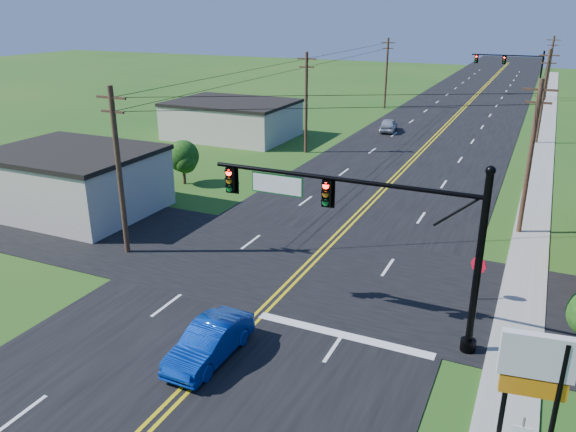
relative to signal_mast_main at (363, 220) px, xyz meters
The scene contains 19 objects.
ground 10.27m from the signal_mast_main, 118.47° to the right, with size 260.00×260.00×0.00m, color #1B4D16.
road_main 42.49m from the signal_mast_main, 95.90° to the left, with size 16.00×220.00×0.04m, color black.
road_cross 7.56m from the signal_mast_main, 137.32° to the left, with size 70.00×10.00×0.04m, color black.
sidewalk 32.93m from the signal_mast_main, 79.10° to the left, with size 2.00×160.00×0.08m, color gray.
signal_mast_main is the anchor object (origin of this frame).
signal_mast_far 72.00m from the signal_mast_main, 89.92° to the left, with size 10.98×0.60×7.48m.
cream_bldg_near 22.33m from the signal_mast_main, 164.29° to the left, with size 10.20×8.20×4.10m.
cream_bldg_far 38.12m from the signal_mast_main, 127.88° to the left, with size 12.20×9.20×3.70m.
utility_pole_left_a 13.98m from the signal_mast_main, behind, with size 1.80×0.28×9.00m.
utility_pole_left_b 30.34m from the signal_mast_main, 117.14° to the left, with size 1.80×0.28×9.00m.
utility_pole_left_c 55.74m from the signal_mast_main, 104.37° to the left, with size 1.80×0.28×9.00m.
utility_pole_right_a 15.03m from the signal_mast_main, 68.69° to the left, with size 1.80×0.28×9.00m.
utility_pole_right_b 40.37m from the signal_mast_main, 82.22° to the left, with size 1.80×0.28×9.00m.
utility_pole_right_c 70.21m from the signal_mast_main, 85.54° to the left, with size 1.80×0.28×9.00m.
tree_left 23.22m from the signal_mast_main, 142.64° to the left, with size 2.40×2.40×3.37m.
blue_car 7.55m from the signal_mast_main, 133.32° to the right, with size 1.52×4.35×1.43m, color #062E97.
distant_car 40.58m from the signal_mast_main, 103.36° to the left, with size 1.66×4.12×1.40m, color silver.
stop_sign 6.80m from the signal_mast_main, 46.15° to the left, with size 0.72×0.35×2.17m.
pylon_sign 8.51m from the signal_mast_main, 36.69° to the right, with size 2.05×0.57×4.18m.
Camera 1 is at (10.23, -11.91, 12.56)m, focal length 35.00 mm.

